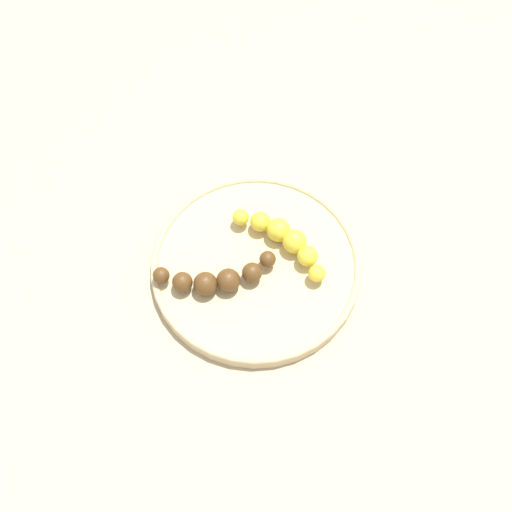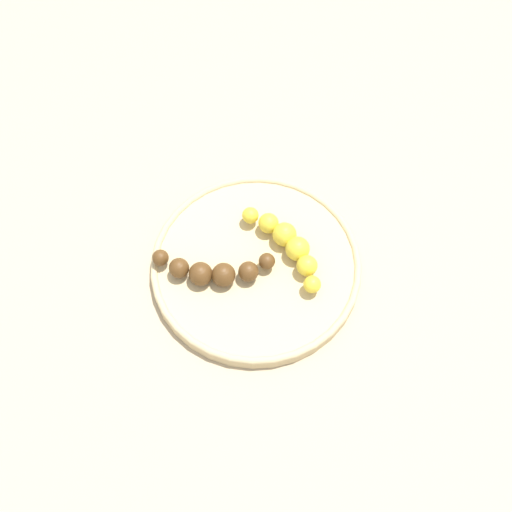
% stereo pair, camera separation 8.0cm
% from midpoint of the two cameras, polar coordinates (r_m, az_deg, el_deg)
% --- Properties ---
extents(ground_plane, '(2.40, 2.40, 0.00)m').
position_cam_midpoint_polar(ground_plane, '(0.83, 2.74, -1.51)').
color(ground_plane, tan).
extents(fruit_bowl, '(0.29, 0.29, 0.02)m').
position_cam_midpoint_polar(fruit_bowl, '(0.82, 2.77, -1.12)').
color(fruit_bowl, '#D1B784').
rests_on(fruit_bowl, ground_plane).
extents(banana_yellow, '(0.14, 0.09, 0.03)m').
position_cam_midpoint_polar(banana_yellow, '(0.81, 5.95, 0.97)').
color(banana_yellow, yellow).
rests_on(banana_yellow, fruit_bowl).
extents(banana_overripe, '(0.16, 0.08, 0.03)m').
position_cam_midpoint_polar(banana_overripe, '(0.79, -1.41, -1.66)').
color(banana_overripe, '#593819').
rests_on(banana_overripe, fruit_bowl).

